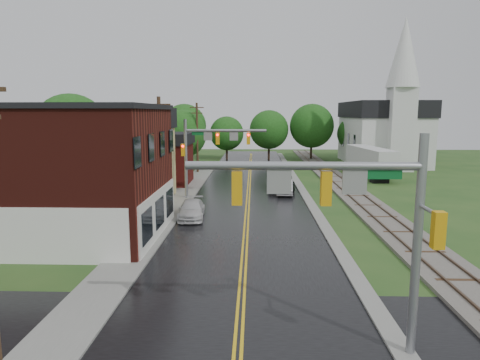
{
  "coord_description": "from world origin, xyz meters",
  "views": [
    {
      "loc": [
        0.49,
        -10.99,
        7.82
      ],
      "look_at": [
        -0.38,
        16.14,
        3.5
      ],
      "focal_mm": 32.0,
      "sensor_mm": 36.0,
      "label": 1
    }
  ],
  "objects_px": {
    "utility_pole_b": "(160,152)",
    "pickup_white": "(192,210)",
    "church": "(385,126)",
    "tree_left_b": "(73,133)",
    "sedan_silver": "(285,187)",
    "tree_left_e": "(184,135)",
    "suv_dark": "(281,181)",
    "semi_trailer": "(370,160)",
    "brick_building": "(46,172)",
    "traffic_signal_far": "(209,144)",
    "utility_pole_c": "(197,136)",
    "traffic_signal_near": "(350,206)",
    "tree_left_c": "(134,140)"
  },
  "relations": [
    {
      "from": "traffic_signal_near",
      "to": "pickup_white",
      "type": "height_order",
      "value": "traffic_signal_near"
    },
    {
      "from": "church",
      "to": "utility_pole_b",
      "type": "height_order",
      "value": "church"
    },
    {
      "from": "traffic_signal_far",
      "to": "utility_pole_b",
      "type": "distance_m",
      "value": 6.01
    },
    {
      "from": "tree_left_b",
      "to": "semi_trailer",
      "type": "relative_size",
      "value": 0.85
    },
    {
      "from": "tree_left_e",
      "to": "pickup_white",
      "type": "distance_m",
      "value": 26.81
    },
    {
      "from": "church",
      "to": "tree_left_c",
      "type": "xyz_separation_m",
      "value": [
        -33.85,
        -13.84,
        -1.32
      ]
    },
    {
      "from": "brick_building",
      "to": "tree_left_c",
      "type": "relative_size",
      "value": 1.87
    },
    {
      "from": "brick_building",
      "to": "utility_pole_c",
      "type": "xyz_separation_m",
      "value": [
        5.68,
        29.0,
        0.57
      ]
    },
    {
      "from": "church",
      "to": "sedan_silver",
      "type": "bearing_deg",
      "value": -124.29
    },
    {
      "from": "pickup_white",
      "to": "semi_trailer",
      "type": "xyz_separation_m",
      "value": [
        18.68,
        20.96,
        1.5
      ]
    },
    {
      "from": "tree_left_b",
      "to": "pickup_white",
      "type": "height_order",
      "value": "tree_left_b"
    },
    {
      "from": "pickup_white",
      "to": "semi_trailer",
      "type": "bearing_deg",
      "value": 44.18
    },
    {
      "from": "tree_left_c",
      "to": "pickup_white",
      "type": "height_order",
      "value": "tree_left_c"
    },
    {
      "from": "tree_left_b",
      "to": "tree_left_c",
      "type": "xyz_separation_m",
      "value": [
        4.0,
        8.0,
        -1.21
      ]
    },
    {
      "from": "traffic_signal_near",
      "to": "semi_trailer",
      "type": "height_order",
      "value": "traffic_signal_near"
    },
    {
      "from": "church",
      "to": "suv_dark",
      "type": "xyz_separation_m",
      "value": [
        -16.73,
        -21.36,
        -5.05
      ]
    },
    {
      "from": "traffic_signal_near",
      "to": "tree_left_b",
      "type": "distance_m",
      "value": 36.73
    },
    {
      "from": "traffic_signal_far",
      "to": "tree_left_b",
      "type": "relative_size",
      "value": 0.76
    },
    {
      "from": "tree_left_e",
      "to": "pickup_white",
      "type": "bearing_deg",
      "value": -79.67
    },
    {
      "from": "utility_pole_c",
      "to": "tree_left_e",
      "type": "relative_size",
      "value": 1.1
    },
    {
      "from": "traffic_signal_far",
      "to": "utility_pole_c",
      "type": "height_order",
      "value": "utility_pole_c"
    },
    {
      "from": "utility_pole_c",
      "to": "sedan_silver",
      "type": "relative_size",
      "value": 2.11
    },
    {
      "from": "traffic_signal_near",
      "to": "semi_trailer",
      "type": "relative_size",
      "value": 0.65
    },
    {
      "from": "tree_left_b",
      "to": "sedan_silver",
      "type": "bearing_deg",
      "value": -6.31
    },
    {
      "from": "church",
      "to": "utility_pole_b",
      "type": "distance_m",
      "value": 41.55
    },
    {
      "from": "brick_building",
      "to": "traffic_signal_far",
      "type": "distance_m",
      "value": 15.03
    },
    {
      "from": "brick_building",
      "to": "tree_left_e",
      "type": "height_order",
      "value": "brick_building"
    },
    {
      "from": "tree_left_b",
      "to": "semi_trailer",
      "type": "distance_m",
      "value": 33.82
    },
    {
      "from": "tree_left_b",
      "to": "tree_left_e",
      "type": "distance_m",
      "value": 16.67
    },
    {
      "from": "traffic_signal_far",
      "to": "utility_pole_c",
      "type": "bearing_deg",
      "value": 101.09
    },
    {
      "from": "sedan_silver",
      "to": "pickup_white",
      "type": "bearing_deg",
      "value": -124.13
    },
    {
      "from": "church",
      "to": "sedan_silver",
      "type": "xyz_separation_m",
      "value": [
        -16.5,
        -24.2,
        -5.13
      ]
    },
    {
      "from": "traffic_signal_near",
      "to": "tree_left_c",
      "type": "distance_m",
      "value": 41.67
    },
    {
      "from": "tree_left_e",
      "to": "church",
      "type": "bearing_deg",
      "value": 15.2
    },
    {
      "from": "brick_building",
      "to": "suv_dark",
      "type": "height_order",
      "value": "brick_building"
    },
    {
      "from": "traffic_signal_near",
      "to": "brick_building",
      "type": "bearing_deg",
      "value": 140.83
    },
    {
      "from": "church",
      "to": "pickup_white",
      "type": "height_order",
      "value": "church"
    },
    {
      "from": "tree_left_e",
      "to": "sedan_silver",
      "type": "height_order",
      "value": "tree_left_e"
    },
    {
      "from": "church",
      "to": "pickup_white",
      "type": "relative_size",
      "value": 4.44
    },
    {
      "from": "utility_pole_c",
      "to": "tree_left_c",
      "type": "height_order",
      "value": "utility_pole_c"
    },
    {
      "from": "utility_pole_b",
      "to": "pickup_white",
      "type": "relative_size",
      "value": 2.0
    },
    {
      "from": "semi_trailer",
      "to": "tree_left_c",
      "type": "bearing_deg",
      "value": -178.17
    },
    {
      "from": "utility_pole_b",
      "to": "utility_pole_c",
      "type": "distance_m",
      "value": 22.0
    },
    {
      "from": "tree_left_c",
      "to": "semi_trailer",
      "type": "bearing_deg",
      "value": 1.83
    },
    {
      "from": "utility_pole_b",
      "to": "suv_dark",
      "type": "distance_m",
      "value": 14.98
    },
    {
      "from": "utility_pole_c",
      "to": "semi_trailer",
      "type": "bearing_deg",
      "value": -8.5
    },
    {
      "from": "semi_trailer",
      "to": "tree_left_e",
      "type": "bearing_deg",
      "value": 167.74
    },
    {
      "from": "traffic_signal_near",
      "to": "tree_left_e",
      "type": "height_order",
      "value": "tree_left_e"
    },
    {
      "from": "utility_pole_b",
      "to": "tree_left_c",
      "type": "relative_size",
      "value": 1.18
    },
    {
      "from": "utility_pole_c",
      "to": "church",
      "type": "bearing_deg",
      "value": 19.97
    }
  ]
}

